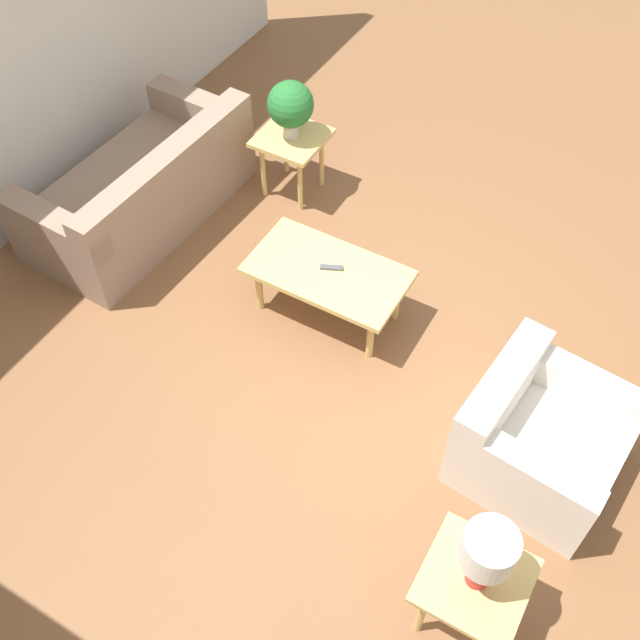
% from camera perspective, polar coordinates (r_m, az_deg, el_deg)
% --- Properties ---
extents(ground_plane, '(14.00, 14.00, 0.00)m').
position_cam_1_polar(ground_plane, '(5.16, 2.73, -4.01)').
color(ground_plane, brown).
extents(sofa, '(1.02, 1.91, 0.77)m').
position_cam_1_polar(sofa, '(6.16, -13.34, 9.66)').
color(sofa, gray).
rests_on(sofa, ground_plane).
extents(armchair, '(0.96, 0.98, 0.71)m').
position_cam_1_polar(armchair, '(4.72, 16.21, -8.60)').
color(armchair, silver).
rests_on(armchair, ground_plane).
extents(coffee_table, '(1.10, 0.61, 0.44)m').
position_cam_1_polar(coffee_table, '(5.19, 0.59, 3.47)').
color(coffee_table, tan).
rests_on(coffee_table, ground_plane).
extents(side_table_plant, '(0.52, 0.52, 0.55)m').
position_cam_1_polar(side_table_plant, '(6.16, -2.16, 13.19)').
color(side_table_plant, tan).
rests_on(side_table_plant, ground_plane).
extents(side_table_lamp, '(0.52, 0.52, 0.55)m').
position_cam_1_polar(side_table_lamp, '(4.05, 11.60, -19.19)').
color(side_table_lamp, tan).
rests_on(side_table_lamp, ground_plane).
extents(potted_plant, '(0.36, 0.36, 0.47)m').
position_cam_1_polar(potted_plant, '(5.94, -2.26, 16.02)').
color(potted_plant, '#B2ADA3').
rests_on(potted_plant, side_table_plant).
extents(table_lamp, '(0.26, 0.26, 0.47)m').
position_cam_1_polar(table_lamp, '(3.67, 12.63, -16.94)').
color(table_lamp, red).
rests_on(table_lamp, side_table_lamp).
extents(remote_control, '(0.16, 0.10, 0.02)m').
position_cam_1_polar(remote_control, '(5.16, 0.89, 4.02)').
color(remote_control, '#4C4C51').
rests_on(remote_control, coffee_table).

